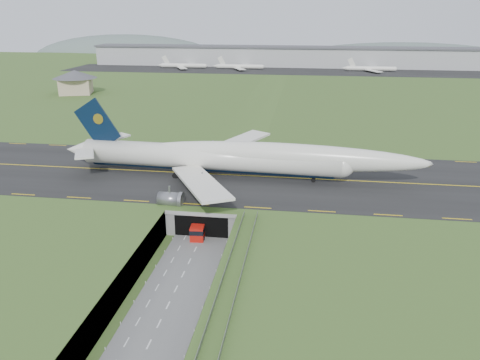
# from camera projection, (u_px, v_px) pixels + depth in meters

# --- Properties ---
(ground) EXTENTS (900.00, 900.00, 0.00)m
(ground) POSITION_uv_depth(u_px,v_px,m) (193.00, 255.00, 95.94)
(ground) COLOR #365220
(ground) RESTS_ON ground
(airfield_deck) EXTENTS (800.00, 800.00, 6.00)m
(airfield_deck) POSITION_uv_depth(u_px,v_px,m) (193.00, 242.00, 94.92)
(airfield_deck) COLOR gray
(airfield_deck) RESTS_ON ground
(trench_road) EXTENTS (12.00, 75.00, 0.20)m
(trench_road) POSITION_uv_depth(u_px,v_px,m) (184.00, 273.00, 88.92)
(trench_road) COLOR slate
(trench_road) RESTS_ON ground
(taxiway) EXTENTS (800.00, 44.00, 0.18)m
(taxiway) POSITION_uv_depth(u_px,v_px,m) (221.00, 175.00, 124.61)
(taxiway) COLOR black
(taxiway) RESTS_ON airfield_deck
(tunnel_portal) EXTENTS (17.00, 22.30, 6.00)m
(tunnel_portal) POSITION_uv_depth(u_px,v_px,m) (209.00, 208.00, 110.38)
(tunnel_portal) COLOR gray
(tunnel_portal) RESTS_ON ground
(guideway) EXTENTS (3.00, 53.00, 7.05)m
(guideway) POSITION_uv_depth(u_px,v_px,m) (231.00, 288.00, 74.87)
(guideway) COLOR #A8A8A3
(guideway) RESTS_ON ground
(jumbo_jet) EXTENTS (96.24, 61.57, 20.39)m
(jumbo_jet) POSITION_uv_depth(u_px,v_px,m) (235.00, 158.00, 120.74)
(jumbo_jet) COLOR white
(jumbo_jet) RESTS_ON ground
(shuttle_tram) EXTENTS (3.51, 8.08, 3.21)m
(shuttle_tram) POSITION_uv_depth(u_px,v_px,m) (199.00, 228.00, 103.64)
(shuttle_tram) COLOR red
(shuttle_tram) RESTS_ON ground
(service_building) EXTENTS (28.35, 28.35, 12.33)m
(service_building) POSITION_uv_depth(u_px,v_px,m) (75.00, 80.00, 245.96)
(service_building) COLOR #C6AE8F
(service_building) RESTS_ON ground
(cargo_terminal) EXTENTS (320.00, 67.00, 15.60)m
(cargo_terminal) POSITION_uv_depth(u_px,v_px,m) (281.00, 56.00, 370.08)
(cargo_terminal) COLOR #B2B2B2
(cargo_terminal) RESTS_ON ground
(distant_hills) EXTENTS (700.00, 91.00, 60.00)m
(distant_hills) POSITION_uv_depth(u_px,v_px,m) (350.00, 64.00, 489.16)
(distant_hills) COLOR slate
(distant_hills) RESTS_ON ground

